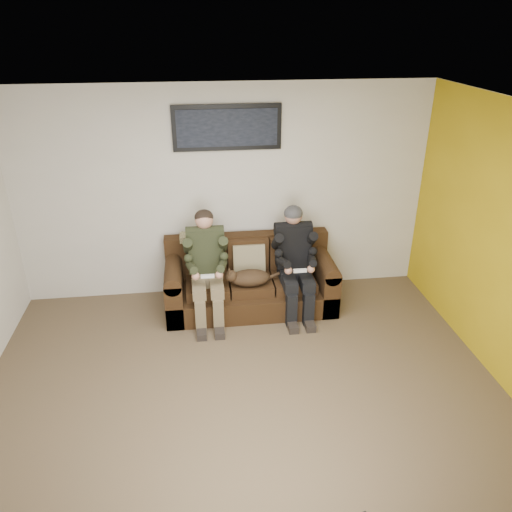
{
  "coord_description": "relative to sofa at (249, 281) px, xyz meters",
  "views": [
    {
      "loc": [
        -0.37,
        -3.52,
        3.25
      ],
      "look_at": [
        0.24,
        1.2,
        0.95
      ],
      "focal_mm": 35.0,
      "sensor_mm": 36.0,
      "label": 1
    }
  ],
  "objects": [
    {
      "name": "floor",
      "position": [
        -0.24,
        -1.82,
        -0.31
      ],
      "size": [
        5.0,
        5.0,
        0.0
      ],
      "primitive_type": "plane",
      "color": "brown",
      "rests_on": "ground"
    },
    {
      "name": "ceiling",
      "position": [
        -0.24,
        -1.82,
        2.29
      ],
      "size": [
        5.0,
        5.0,
        0.0
      ],
      "primitive_type": "plane",
      "rotation": [
        3.14,
        0.0,
        0.0
      ],
      "color": "silver",
      "rests_on": "ground"
    },
    {
      "name": "wall_back",
      "position": [
        -0.24,
        0.43,
        0.99
      ],
      "size": [
        5.0,
        0.0,
        5.0
      ],
      "primitive_type": "plane",
      "rotation": [
        1.57,
        0.0,
        0.0
      ],
      "color": "beige",
      "rests_on": "ground"
    },
    {
      "name": "sofa",
      "position": [
        0.0,
        0.0,
        0.0
      ],
      "size": [
        2.02,
        0.87,
        0.83
      ],
      "color": "#321F0F",
      "rests_on": "ground"
    },
    {
      "name": "throw_pillow",
      "position": [
        -0.0,
        0.04,
        0.28
      ],
      "size": [
        0.39,
        0.18,
        0.38
      ],
      "primitive_type": "cube",
      "rotation": [
        -0.21,
        0.0,
        0.0
      ],
      "color": "#8A7C5A",
      "rests_on": "sofa"
    },
    {
      "name": "throw_blanket",
      "position": [
        -0.61,
        0.25,
        0.51
      ],
      "size": [
        0.41,
        0.2,
        0.07
      ],
      "primitive_type": "cube",
      "color": "tan",
      "rests_on": "sofa"
    },
    {
      "name": "person_left",
      "position": [
        -0.52,
        -0.17,
        0.39
      ],
      "size": [
        0.51,
        0.87,
        1.26
      ],
      "color": "#726347",
      "rests_on": "sofa"
    },
    {
      "name": "person_right",
      "position": [
        0.52,
        -0.17,
        0.39
      ],
      "size": [
        0.51,
        0.86,
        1.27
      ],
      "color": "black",
      "rests_on": "sofa"
    },
    {
      "name": "cat",
      "position": [
        -0.04,
        -0.27,
        0.19
      ],
      "size": [
        0.66,
        0.26,
        0.24
      ],
      "color": "#452E1B",
      "rests_on": "sofa"
    },
    {
      "name": "framed_poster",
      "position": [
        -0.2,
        0.39,
        1.79
      ],
      "size": [
        1.25,
        0.05,
        0.52
      ],
      "color": "black",
      "rests_on": "wall_back"
    }
  ]
}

